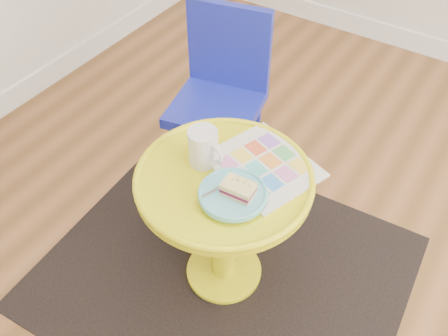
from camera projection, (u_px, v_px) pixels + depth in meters
The scene contains 9 objects.
room_walls at pixel (245, 94), 2.62m from camera, with size 4.00×4.00×4.00m.
rug at pixel (224, 272), 1.92m from camera, with size 1.30×1.10×0.01m, color black.
side_table at pixel (224, 208), 1.65m from camera, with size 0.56×0.56×0.53m.
chair at pixel (221, 90), 2.01m from camera, with size 0.41×0.41×0.77m.
newspaper at pixel (264, 165), 1.57m from camera, with size 0.32×0.27×0.01m, color silver.
mug at pixel (204, 146), 1.54m from camera, with size 0.13×0.09×0.12m.
plate at pixel (233, 195), 1.46m from camera, with size 0.20×0.20×0.02m.
cake_slice at pixel (238, 189), 1.44m from camera, with size 0.10×0.07×0.04m.
fork at pixel (223, 186), 1.47m from camera, with size 0.07×0.14×0.00m.
Camera 1 is at (0.08, -0.84, 1.65)m, focal length 40.00 mm.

